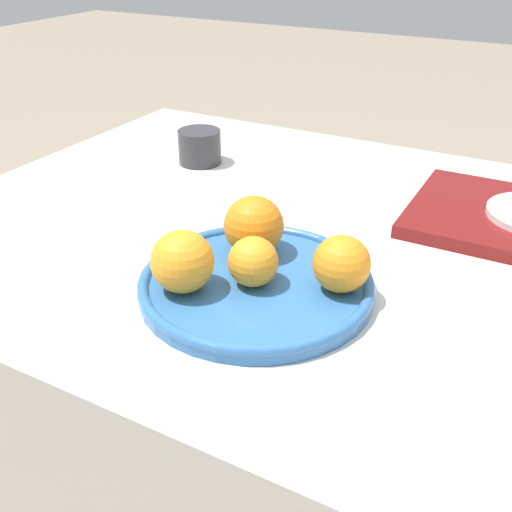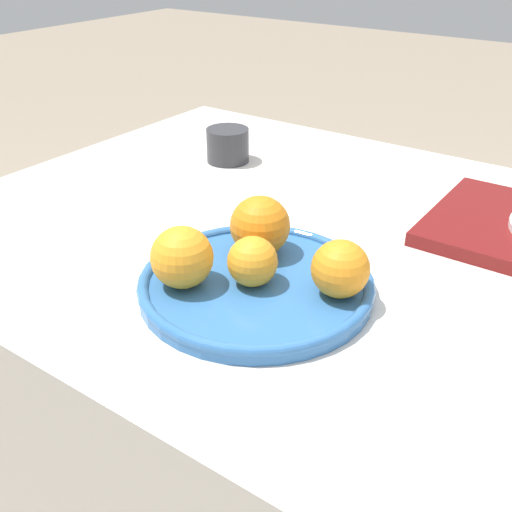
% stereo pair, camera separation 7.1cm
% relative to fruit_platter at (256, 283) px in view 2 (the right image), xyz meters
% --- Properties ---
extents(table, '(1.45, 0.85, 0.70)m').
position_rel_fruit_platter_xyz_m(table, '(0.14, 0.18, -0.36)').
color(table, silver).
rests_on(table, ground_plane).
extents(fruit_platter, '(0.29, 0.29, 0.02)m').
position_rel_fruit_platter_xyz_m(fruit_platter, '(0.00, 0.00, 0.00)').
color(fruit_platter, '#336BAD').
rests_on(fruit_platter, table).
extents(orange_0, '(0.06, 0.06, 0.06)m').
position_rel_fruit_platter_xyz_m(orange_0, '(0.00, -0.01, 0.03)').
color(orange_0, orange).
rests_on(orange_0, fruit_platter).
extents(orange_1, '(0.08, 0.08, 0.08)m').
position_rel_fruit_platter_xyz_m(orange_1, '(-0.04, 0.06, 0.04)').
color(orange_1, orange).
rests_on(orange_1, fruit_platter).
extents(orange_2, '(0.07, 0.07, 0.07)m').
position_rel_fruit_platter_xyz_m(orange_2, '(0.10, 0.03, 0.04)').
color(orange_2, orange).
rests_on(orange_2, fruit_platter).
extents(orange_3, '(0.07, 0.07, 0.07)m').
position_rel_fruit_platter_xyz_m(orange_3, '(-0.07, -0.06, 0.04)').
color(orange_3, orange).
rests_on(orange_3, fruit_platter).
extents(cup_2, '(0.08, 0.08, 0.06)m').
position_rel_fruit_platter_xyz_m(cup_2, '(-0.30, 0.34, 0.02)').
color(cup_2, '#333338').
rests_on(cup_2, table).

